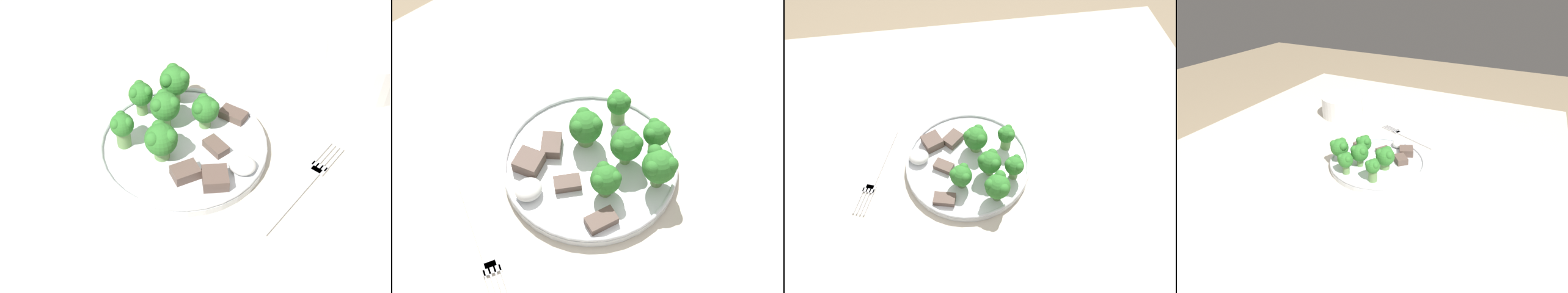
{
  "view_description": "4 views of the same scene",
  "coord_description": "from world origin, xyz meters",
  "views": [
    {
      "loc": [
        0.17,
        -0.58,
        1.35
      ],
      "look_at": [
        0.0,
        -0.09,
        0.8
      ],
      "focal_mm": 50.0,
      "sensor_mm": 36.0,
      "label": 1
    },
    {
      "loc": [
        0.26,
        0.23,
        1.41
      ],
      "look_at": [
        -0.03,
        -0.09,
        0.79
      ],
      "focal_mm": 50.0,
      "sensor_mm": 36.0,
      "label": 2
    },
    {
      "loc": [
        0.01,
        0.34,
        1.41
      ],
      "look_at": [
        -0.05,
        -0.09,
        0.8
      ],
      "focal_mm": 35.0,
      "sensor_mm": 36.0,
      "label": 3
    },
    {
      "loc": [
        -0.62,
        -0.36,
        1.2
      ],
      "look_at": [
        -0.02,
        -0.05,
        0.81
      ],
      "focal_mm": 28.0,
      "sensor_mm": 36.0,
      "label": 4
    }
  ],
  "objects": [
    {
      "name": "table",
      "position": [
        0.0,
        0.0,
        0.66
      ],
      "size": [
        1.19,
        1.05,
        0.76
      ],
      "color": "beige",
      "rests_on": "ground_plane"
    },
    {
      "name": "dinner_plate",
      "position": [
        -0.02,
        -0.07,
        0.77
      ],
      "size": [
        0.25,
        0.25,
        0.02
      ],
      "color": "white",
      "rests_on": "table"
    },
    {
      "name": "fork",
      "position": [
        0.16,
        -0.09,
        0.76
      ],
      "size": [
        0.09,
        0.19,
        0.0
      ],
      "color": "silver",
      "rests_on": "table"
    },
    {
      "name": "broccoli_floret_near_rim_left",
      "position": [
        -0.11,
        -0.03,
        0.81
      ],
      "size": [
        0.04,
        0.04,
        0.06
      ],
      "color": "#709E56",
      "rests_on": "dinner_plate"
    },
    {
      "name": "broccoli_floret_center_left",
      "position": [
        -0.01,
        -0.02,
        0.81
      ],
      "size": [
        0.04,
        0.04,
        0.05
      ],
      "color": "#709E56",
      "rests_on": "dinner_plate"
    },
    {
      "name": "broccoli_floret_back_left",
      "position": [
        -0.04,
        -0.1,
        0.81
      ],
      "size": [
        0.05,
        0.05,
        0.06
      ],
      "color": "#709E56",
      "rests_on": "dinner_plate"
    },
    {
      "name": "broccoli_floret_front_left",
      "position": [
        -0.06,
        -0.04,
        0.81
      ],
      "size": [
        0.05,
        0.04,
        0.06
      ],
      "color": "#709E56",
      "rests_on": "dinner_plate"
    },
    {
      "name": "broccoli_floret_center_back",
      "position": [
        -0.1,
        -0.1,
        0.81
      ],
      "size": [
        0.03,
        0.03,
        0.06
      ],
      "color": "#709E56",
      "rests_on": "dinner_plate"
    },
    {
      "name": "broccoli_floret_mid_cluster",
      "position": [
        -0.07,
        0.02,
        0.82
      ],
      "size": [
        0.05,
        0.05,
        0.06
      ],
      "color": "#709E56",
      "rests_on": "dinner_plate"
    },
    {
      "name": "meat_slice_front_slice",
      "position": [
        0.03,
        0.01,
        0.78
      ],
      "size": [
        0.04,
        0.03,
        0.01
      ],
      "color": "brown",
      "rests_on": "dinner_plate"
    },
    {
      "name": "meat_slice_middle_slice",
      "position": [
        0.04,
        -0.12,
        0.78
      ],
      "size": [
        0.05,
        0.05,
        0.02
      ],
      "color": "brown",
      "rests_on": "dinner_plate"
    },
    {
      "name": "meat_slice_rear_slice",
      "position": [
        0.02,
        -0.06,
        0.78
      ],
      "size": [
        0.04,
        0.04,
        0.01
      ],
      "color": "brown",
      "rests_on": "dinner_plate"
    },
    {
      "name": "meat_slice_edge_slice",
      "position": [
        0.0,
        -0.13,
        0.78
      ],
      "size": [
        0.05,
        0.05,
        0.02
      ],
      "color": "brown",
      "rests_on": "dinner_plate"
    },
    {
      "name": "sauce_dollop",
      "position": [
        0.07,
        -0.09,
        0.78
      ],
      "size": [
        0.04,
        0.03,
        0.02
      ],
      "color": "white",
      "rests_on": "dinner_plate"
    }
  ]
}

